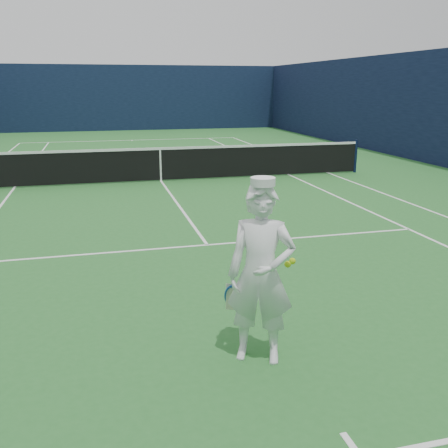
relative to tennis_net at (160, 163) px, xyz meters
The scene contains 5 objects.
ground 0.55m from the tennis_net, ahead, with size 80.00×80.00×0.00m, color #276629.
court_markings 0.55m from the tennis_net, ahead, with size 11.03×23.83×0.01m.
windscreen_fence 1.45m from the tennis_net, ahead, with size 20.12×36.12×4.00m.
tennis_net is the anchor object (origin of this frame).
tennis_player 10.29m from the tennis_net, 91.65° to the right, with size 0.80×0.74×1.92m.
Camera 1 is at (-1.81, -14.73, 2.77)m, focal length 40.00 mm.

